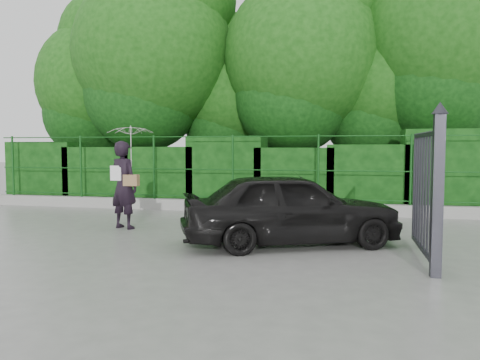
# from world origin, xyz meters

# --- Properties ---
(ground) EXTENTS (80.00, 80.00, 0.00)m
(ground) POSITION_xyz_m (0.00, 0.00, 0.00)
(ground) COLOR gray
(kerb) EXTENTS (14.00, 0.25, 0.30)m
(kerb) POSITION_xyz_m (0.00, 4.50, 0.15)
(kerb) COLOR #9E9E99
(kerb) RESTS_ON ground
(fence) EXTENTS (14.13, 0.06, 1.80)m
(fence) POSITION_xyz_m (0.22, 4.50, 1.20)
(fence) COLOR #114414
(fence) RESTS_ON kerb
(hedge) EXTENTS (14.20, 1.20, 2.23)m
(hedge) POSITION_xyz_m (0.15, 5.50, 0.96)
(hedge) COLOR black
(hedge) RESTS_ON ground
(trees) EXTENTS (17.10, 6.15, 8.08)m
(trees) POSITION_xyz_m (1.14, 7.74, 4.62)
(trees) COLOR black
(trees) RESTS_ON ground
(gate) EXTENTS (0.22, 2.33, 2.36)m
(gate) POSITION_xyz_m (4.60, -0.72, 1.19)
(gate) COLOR #26262C
(gate) RESTS_ON ground
(woman) EXTENTS (1.04, 1.01, 2.24)m
(woman) POSITION_xyz_m (-1.19, 1.43, 1.45)
(woman) COLOR black
(woman) RESTS_ON ground
(car) EXTENTS (4.21, 2.99, 1.33)m
(car) POSITION_xyz_m (2.43, 0.50, 0.67)
(car) COLOR black
(car) RESTS_ON ground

